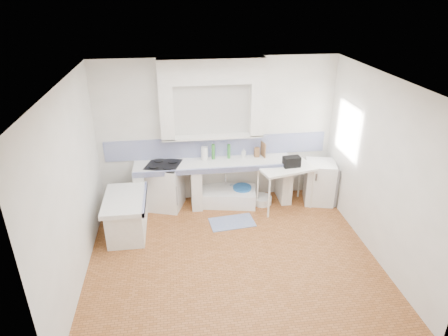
{
  "coord_description": "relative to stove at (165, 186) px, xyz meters",
  "views": [
    {
      "loc": [
        -0.8,
        -4.96,
        3.95
      ],
      "look_at": [
        0.0,
        1.0,
        1.1
      ],
      "focal_mm": 31.21,
      "sensor_mm": 36.0,
      "label": 1
    }
  ],
  "objects": [
    {
      "name": "water_bottle_b",
      "position": [
        1.32,
        0.13,
        -0.28
      ],
      "size": [
        0.11,
        0.11,
        0.32
      ],
      "primitive_type": "cylinder",
      "rotation": [
        0.0,
        0.0,
        -0.35
      ],
      "color": "silver",
      "rests_on": "ground"
    },
    {
      "name": "backsplash",
      "position": [
        1.05,
        0.26,
        0.66
      ],
      "size": [
        4.27,
        0.03,
        0.4
      ],
      "primitive_type": "cube",
      "color": "navy",
      "rests_on": "ground"
    },
    {
      "name": "cutting_board",
      "position": [
        1.93,
        0.13,
        0.61
      ],
      "size": [
        0.06,
        0.21,
        0.29
      ],
      "primitive_type": "cube",
      "rotation": [
        0.0,
        0.0,
        0.2
      ],
      "color": "#906139",
      "rests_on": "counter_slab"
    },
    {
      "name": "wall_left",
      "position": [
        -1.2,
        -1.72,
        0.96
      ],
      "size": [
        0.0,
        4.5,
        4.5
      ],
      "primitive_type": "plane",
      "rotation": [
        1.57,
        0.0,
        1.57
      ],
      "color": "white",
      "rests_on": "ground"
    },
    {
      "name": "counter_lip",
      "position": [
        0.95,
        -0.3,
        0.42
      ],
      "size": [
        3.0,
        0.04,
        0.1
      ],
      "primitive_type": "cube",
      "color": "navy",
      "rests_on": "ground"
    },
    {
      "name": "bucket_blue",
      "position": [
        1.5,
        -0.03,
        -0.27
      ],
      "size": [
        0.38,
        0.38,
        0.34
      ],
      "primitive_type": "cylinder",
      "rotation": [
        0.0,
        0.0,
        0.05
      ],
      "color": "#2060AF",
      "rests_on": "ground"
    },
    {
      "name": "wall_front",
      "position": [
        1.05,
        -3.72,
        0.96
      ],
      "size": [
        4.5,
        0.0,
        4.5
      ],
      "primitive_type": "plane",
      "rotation": [
        -1.57,
        0.0,
        0.0
      ],
      "color": "white",
      "rests_on": "ground"
    },
    {
      "name": "wall_back",
      "position": [
        1.05,
        0.28,
        0.96
      ],
      "size": [
        4.5,
        0.0,
        4.5
      ],
      "primitive_type": "plane",
      "rotation": [
        1.57,
        0.0,
        0.0
      ],
      "color": "white",
      "rests_on": "ground"
    },
    {
      "name": "sink",
      "position": [
        1.2,
        -0.03,
        -0.3
      ],
      "size": [
        1.2,
        0.79,
        0.27
      ],
      "primitive_type": "cube",
      "rotation": [
        0.0,
        0.0,
        -0.19
      ],
      "color": "white",
      "rests_on": "ground"
    },
    {
      "name": "rug",
      "position": [
        1.19,
        -0.75,
        -0.43
      ],
      "size": [
        0.85,
        0.54,
        0.01
      ],
      "primitive_type": "cube",
      "rotation": [
        0.0,
        0.0,
        0.11
      ],
      "color": "#2A448F",
      "rests_on": "ground"
    },
    {
      "name": "lace_valance",
      "position": [
        3.33,
        -0.52,
        1.54
      ],
      "size": [
        0.01,
        0.84,
        0.24
      ],
      "primitive_type": "cube",
      "color": "white",
      "rests_on": "ground"
    },
    {
      "name": "black_bag",
      "position": [
        2.38,
        -0.31,
        0.52
      ],
      "size": [
        0.33,
        0.21,
        0.2
      ],
      "primitive_type": "cube",
      "rotation": [
        0.0,
        0.0,
        0.09
      ],
      "color": "black",
      "rests_on": "side_table"
    },
    {
      "name": "paper_towel",
      "position": [
        0.78,
        0.13,
        0.59
      ],
      "size": [
        0.13,
        0.13,
        0.26
      ],
      "primitive_type": "cylinder",
      "rotation": [
        0.0,
        0.0,
        0.01
      ],
      "color": "white",
      "rests_on": "counter_slab"
    },
    {
      "name": "green_bottle_a",
      "position": [
        0.96,
        0.13,
        0.61
      ],
      "size": [
        0.08,
        0.08,
        0.3
      ],
      "primitive_type": "cylinder",
      "rotation": [
        0.0,
        0.0,
        -0.32
      ],
      "color": "#2E742D",
      "rests_on": "counter_slab"
    },
    {
      "name": "peninsula_base",
      "position": [
        -0.65,
        -0.82,
        -0.13
      ],
      "size": [
        0.6,
        1.0,
        0.62
      ],
      "primitive_type": "cube",
      "color": "white",
      "rests_on": "ground"
    },
    {
      "name": "ceiling",
      "position": [
        1.05,
        -1.72,
        2.36
      ],
      "size": [
        4.5,
        4.5,
        0.0
      ],
      "primitive_type": "plane",
      "rotation": [
        3.14,
        0.0,
        0.0
      ],
      "color": "white",
      "rests_on": "ground"
    },
    {
      "name": "counter_slab",
      "position": [
        0.95,
        -0.02,
        0.42
      ],
      "size": [
        3.0,
        0.6,
        0.08
      ],
      "primitive_type": "cube",
      "color": "white",
      "rests_on": "ground"
    },
    {
      "name": "window_frame",
      "position": [
        3.47,
        -0.52,
        1.16
      ],
      "size": [
        0.35,
        0.86,
        1.06
      ],
      "primitive_type": "cube",
      "color": "#392312",
      "rests_on": "ground"
    },
    {
      "name": "water_bottle_a",
      "position": [
        1.09,
        0.13,
        -0.3
      ],
      "size": [
        0.09,
        0.09,
        0.27
      ],
      "primitive_type": "cylinder",
      "rotation": [
        0.0,
        0.0,
        0.3
      ],
      "color": "silver",
      "rests_on": "ground"
    },
    {
      "name": "side_table",
      "position": [
        2.28,
        -0.31,
        -0.01
      ],
      "size": [
        1.13,
        0.8,
        0.05
      ],
      "primitive_type": "cube",
      "rotation": [
        0.0,
        0.0,
        0.24
      ],
      "color": "white",
      "rests_on": "ground"
    },
    {
      "name": "knife_block",
      "position": [
        1.81,
        0.13,
        0.56
      ],
      "size": [
        0.1,
        0.09,
        0.19
      ],
      "primitive_type": "cube",
      "rotation": [
        0.0,
        0.0,
        0.12
      ],
      "color": "#906139",
      "rests_on": "counter_slab"
    },
    {
      "name": "floor",
      "position": [
        1.05,
        -1.72,
        -0.44
      ],
      "size": [
        4.5,
        4.5,
        0.0
      ],
      "primitive_type": "plane",
      "color": "#9A5A2D",
      "rests_on": "ground"
    },
    {
      "name": "bucket_orange",
      "position": [
        1.21,
        -0.06,
        -0.32
      ],
      "size": [
        0.31,
        0.31,
        0.24
      ],
      "primitive_type": "cylinder",
      "rotation": [
        0.0,
        0.0,
        -0.24
      ],
      "color": "#F04823",
      "rests_on": "ground"
    },
    {
      "name": "alcove_mass",
      "position": [
        0.95,
        0.15,
        2.14
      ],
      "size": [
        1.9,
        0.25,
        0.45
      ],
      "primitive_type": "cube",
      "color": "white",
      "rests_on": "ground"
    },
    {
      "name": "basin_white",
      "position": [
        1.89,
        -0.14,
        -0.36
      ],
      "size": [
        0.4,
        0.4,
        0.15
      ],
      "primitive_type": "cylinder",
      "rotation": [
        0.0,
        0.0,
        0.08
      ],
      "color": "white",
      "rests_on": "ground"
    },
    {
      "name": "green_bottle_b",
      "position": [
        1.25,
        0.13,
        0.6
      ],
      "size": [
        0.08,
        0.08,
        0.28
      ],
      "primitive_type": "cylinder",
      "rotation": [
        0.0,
        0.0,
        -0.38
      ],
      "color": "#2E742D",
      "rests_on": "counter_slab"
    },
    {
      "name": "soap_bottle",
      "position": [
        1.55,
        0.13,
        0.55
      ],
      "size": [
        0.1,
        0.1,
        0.18
      ],
      "primitive_type": "imported",
      "rotation": [
        0.0,
        0.0,
        -0.24
      ],
      "color": "white",
      "rests_on": "counter_slab"
    },
    {
      "name": "counter_pier_mid",
      "position": [
        0.6,
        -0.02,
        -0.03
      ],
      "size": [
        0.2,
        0.55,
        0.82
      ],
      "primitive_type": "cube",
      "color": "white",
      "rests_on": "ground"
    },
    {
      "name": "wall_right",
      "position": [
        3.3,
        -1.72,
        0.96
      ],
      "size": [
        0.0,
        4.5,
        4.5
      ],
      "primitive_type": "plane",
      "rotation": [
        1.57,
        0.0,
        -1.57
      ],
      "color": "white",
      "rests_on": "ground"
    },
    {
      "name": "stove",
      "position": [
        0.0,
        0.0,
        0.0
      ],
      "size": [
        0.77,
        0.76,
        0.87
      ],
      "primitive_type": "cube",
      "rotation": [
        0.0,
        0.0,
        -0.32
      ],
      "color": "white",
      "rests_on": "ground"
    },
    {
      "name": "counter_pier_left",
      "position": [
        -0.45,
        -0.02,
        -0.03
      ],
      "size": [
        0.2,
        0.55,
        0.82
      ],
      "primitive_type": "cube",
      "color": "white",
      "rests_on": "ground"
    },
    {
      "name": "bucket_red",
      "position": [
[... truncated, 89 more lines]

